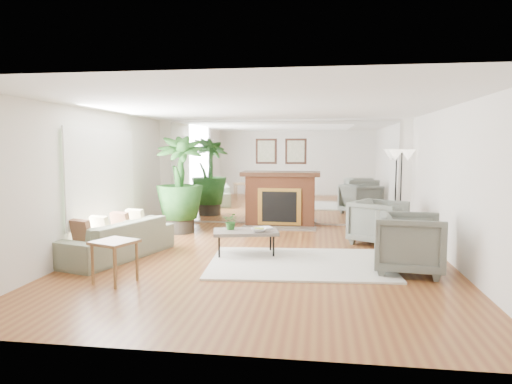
# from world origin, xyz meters

# --- Properties ---
(ground) EXTENTS (7.00, 7.00, 0.00)m
(ground) POSITION_xyz_m (0.00, 0.00, 0.00)
(ground) COLOR brown
(ground) RESTS_ON ground
(wall_left) EXTENTS (0.02, 7.00, 2.50)m
(wall_left) POSITION_xyz_m (-2.99, 0.00, 1.25)
(wall_left) COLOR silver
(wall_left) RESTS_ON ground
(wall_right) EXTENTS (0.02, 7.00, 2.50)m
(wall_right) POSITION_xyz_m (2.99, 0.00, 1.25)
(wall_right) COLOR silver
(wall_right) RESTS_ON ground
(wall_back) EXTENTS (6.00, 0.02, 2.50)m
(wall_back) POSITION_xyz_m (0.00, 3.49, 1.25)
(wall_back) COLOR silver
(wall_back) RESTS_ON ground
(mirror_panel) EXTENTS (5.40, 0.04, 2.40)m
(mirror_panel) POSITION_xyz_m (0.00, 3.47, 1.25)
(mirror_panel) COLOR silver
(mirror_panel) RESTS_ON wall_back
(window_panel) EXTENTS (0.04, 2.40, 1.50)m
(window_panel) POSITION_xyz_m (-2.96, 0.40, 1.35)
(window_panel) COLOR #B2E09E
(window_panel) RESTS_ON wall_left
(fireplace) EXTENTS (1.85, 0.83, 2.05)m
(fireplace) POSITION_xyz_m (0.00, 3.26, 0.66)
(fireplace) COLOR brown
(fireplace) RESTS_ON ground
(area_rug) EXTENTS (2.97, 2.23, 0.03)m
(area_rug) POSITION_xyz_m (0.62, -0.21, 0.02)
(area_rug) COLOR silver
(area_rug) RESTS_ON ground
(coffee_table) EXTENTS (1.20, 0.86, 0.43)m
(coffee_table) POSITION_xyz_m (-0.32, 0.24, 0.40)
(coffee_table) COLOR #685D52
(coffee_table) RESTS_ON ground
(sofa) EXTENTS (1.42, 2.31, 0.63)m
(sofa) POSITION_xyz_m (-2.45, -0.20, 0.32)
(sofa) COLOR gray
(sofa) RESTS_ON ground
(armchair_back) EXTENTS (1.25, 1.24, 0.84)m
(armchair_back) POSITION_xyz_m (2.04, 1.51, 0.42)
(armchair_back) COLOR slate
(armchair_back) RESTS_ON ground
(armchair_front) EXTENTS (1.07, 1.05, 0.88)m
(armchair_front) POSITION_xyz_m (2.23, -0.48, 0.44)
(armchair_front) COLOR slate
(armchair_front) RESTS_ON ground
(side_table) EXTENTS (0.66, 0.66, 0.58)m
(side_table) POSITION_xyz_m (-1.83, -1.56, 0.49)
(side_table) COLOR brown
(side_table) RESTS_ON ground
(potted_ficus) EXTENTS (1.28, 1.28, 2.10)m
(potted_ficus) POSITION_xyz_m (-2.07, 2.13, 1.12)
(potted_ficus) COLOR #29251E
(potted_ficus) RESTS_ON ground
(floor_lamp) EXTENTS (0.58, 0.32, 1.80)m
(floor_lamp) POSITION_xyz_m (2.70, 3.10, 1.53)
(floor_lamp) COLOR black
(floor_lamp) RESTS_ON ground
(tabletop_plant) EXTENTS (0.31, 0.28, 0.30)m
(tabletop_plant) POSITION_xyz_m (-0.58, 0.28, 0.58)
(tabletop_plant) COLOR #2D6324
(tabletop_plant) RESTS_ON coffee_table
(fruit_bowl) EXTENTS (0.27, 0.27, 0.07)m
(fruit_bowl) POSITION_xyz_m (-0.08, 0.16, 0.47)
(fruit_bowl) COLOR brown
(fruit_bowl) RESTS_ON coffee_table
(book) EXTENTS (0.28, 0.32, 0.02)m
(book) POSITION_xyz_m (-0.09, 0.46, 0.44)
(book) COLOR brown
(book) RESTS_ON coffee_table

